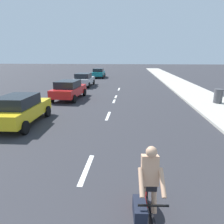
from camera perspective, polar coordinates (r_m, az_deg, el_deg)
ground_plane at (r=19.61m, az=1.56°, el=5.49°), size 160.00×160.00×0.00m
sidewalk_strip at (r=22.38m, az=21.55°, el=5.86°), size 3.60×80.00×0.14m
lane_stripe_2 at (r=6.61m, az=-7.37°, el=-16.02°), size 0.16×1.80×0.01m
lane_stripe_3 at (r=11.99m, az=-1.13°, el=-1.11°), size 0.16×1.80×0.01m
lane_stripe_4 at (r=16.17m, az=0.67°, el=3.32°), size 0.16×1.80×0.01m
lane_stripe_5 at (r=17.50m, az=1.05°, el=4.27°), size 0.16×1.80×0.01m
lane_stripe_6 at (r=22.05m, az=2.02°, el=6.64°), size 0.16×1.80×0.01m
cyclist at (r=4.34m, az=10.13°, el=-21.99°), size 0.65×1.71×1.82m
parked_car_yellow at (r=11.36m, az=-25.06°, el=0.80°), size 2.05×4.21×1.57m
parked_car_red at (r=17.05m, az=-12.36°, el=6.46°), size 2.14×4.40×1.57m
parked_car_silver at (r=24.43m, az=-8.16°, el=9.36°), size 2.06×4.43×1.57m
parked_car_teal at (r=34.48m, az=-3.91°, el=11.28°), size 2.14×4.44×1.57m
trash_bin_far at (r=16.65m, az=28.36°, el=4.09°), size 0.60×0.60×1.04m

